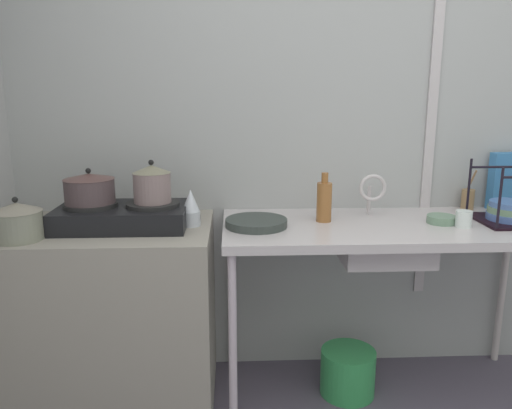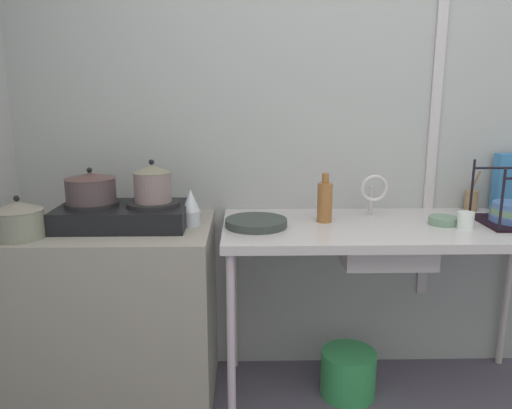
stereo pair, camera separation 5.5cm
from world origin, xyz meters
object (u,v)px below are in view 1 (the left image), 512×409
Objects in this scene: stove at (123,215)px; percolator at (191,208)px; faucet at (372,190)px; pot_on_left_burner at (89,188)px; frying_pan at (256,223)px; cup_by_rack at (464,219)px; bottle_by_sink at (324,201)px; sink_basin at (382,242)px; pot_on_right_burner at (152,184)px; utensil_jar at (468,199)px; cereal_box at (507,181)px; pot_beside_stove at (17,221)px; small_bowl_on_drainboard at (441,219)px; dish_rack at (511,212)px; bucket_on_floor at (348,372)px.

stove is 0.31m from percolator.
pot_on_left_burner is at bearing -174.16° from faucet.
pot_on_left_burner reaches higher than frying_pan.
cup_by_rack is 0.63m from bottle_by_sink.
percolator is 0.89m from sink_basin.
pot_on_right_burner is 0.92× the size of utensil_jar.
cereal_box is 1.40× the size of utensil_jar.
utensil_jar reaches higher than cup_by_rack.
pot_beside_stove reaches higher than cup_by_rack.
cup_by_rack is at bearing -2.64° from stove.
percolator reaches higher than sink_basin.
sink_basin is (0.87, -0.04, -0.16)m from percolator.
cereal_box is at bearing 0.30° from utensil_jar.
stove is 3.00× the size of pot_on_right_burner.
pot_on_left_burner reaches higher than small_bowl_on_drainboard.
frying_pan is 1.15m from utensil_jar.
frying_pan is (0.46, -0.02, -0.18)m from pot_on_right_burner.
faucet is (1.17, 0.13, 0.08)m from stove.
pot_on_left_burner reaches higher than sink_basin.
dish_rack is 0.33m from small_bowl_on_drainboard.
dish_rack is at bearing 0.10° from pot_on_right_burner.
faucet is at bearing 168.12° from dish_rack.
cereal_box is (1.31, 0.29, 0.13)m from frying_pan.
dish_rack is (1.79, 0.00, -0.00)m from stove.
small_bowl_on_drainboard reaches higher than sink_basin.
pot_on_left_burner is at bearing 180.00° from stove.
bucket_on_floor is at bearing 164.90° from sink_basin.
cereal_box is at bearing 12.03° from bottle_by_sink.
utensil_jar is at bearing 9.56° from pot_on_right_burner.
stove is 0.43m from pot_beside_stove.
pot_on_left_burner is 1.34m from sink_basin.
pot_on_left_burner is 1.16× the size of pot_on_right_burner.
pot_beside_stove is 1.22× the size of percolator.
stove reaches higher than bucket_on_floor.
bottle_by_sink is (-0.25, -0.08, -0.04)m from faucet.
pot_on_left_burner reaches higher than bucket_on_floor.
dish_rack is 4.16× the size of cup_by_rack.
sink_basin is 0.30m from small_bowl_on_drainboard.
stove is at bearing -173.47° from faucet.
small_bowl_on_drainboard is at bearing -132.72° from utensil_jar.
cereal_box reaches higher than bucket_on_floor.
frying_pan is at bearing -178.73° from small_bowl_on_drainboard.
cereal_box is (0.74, 0.13, 0.01)m from faucet.
bottle_by_sink is (-0.61, 0.13, 0.06)m from cup_by_rack.
frying_pan is (0.60, -0.02, -0.04)m from stove.
pot_on_right_burner reaches higher than cup_by_rack.
bottle_by_sink reaches higher than utensil_jar.
bottle_by_sink is (0.62, 0.05, 0.02)m from percolator.
cup_by_rack is (1.92, 0.11, -0.04)m from pot_beside_stove.
bottle_by_sink reaches higher than faucet.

